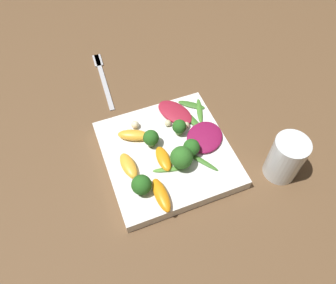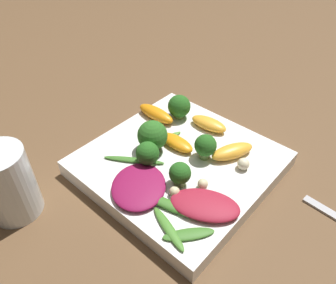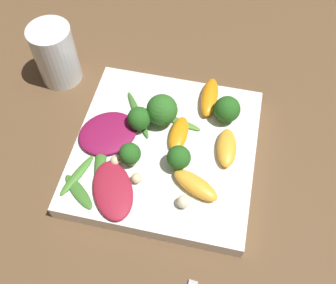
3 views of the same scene
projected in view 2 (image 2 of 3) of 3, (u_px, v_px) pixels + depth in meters
The scene contains 22 objects.
ground_plane at pixel (179, 170), 0.49m from camera, with size 2.40×2.40×0.00m, color brown.
plate at pixel (179, 164), 0.48m from camera, with size 0.25×0.25×0.03m.
drinking_glass at pixel (7, 184), 0.40m from camera, with size 0.06×0.06×0.10m.
radicchio_leaf_0 at pixel (205, 205), 0.40m from camera, with size 0.08×0.10×0.01m.
radicchio_leaf_1 at pixel (139, 186), 0.42m from camera, with size 0.11×0.11×0.01m.
orange_segment_0 at pixel (209, 124), 0.52m from camera, with size 0.03×0.06×0.02m.
orange_segment_1 at pixel (232, 151), 0.47m from camera, with size 0.07×0.05×0.02m.
orange_segment_2 at pixel (156, 114), 0.54m from camera, with size 0.02×0.07×0.02m.
orange_segment_3 at pixel (177, 143), 0.48m from camera, with size 0.03×0.06×0.01m.
broccoli_floret_0 at pixel (180, 174), 0.42m from camera, with size 0.03×0.03×0.03m.
broccoli_floret_1 at pixel (152, 136), 0.47m from camera, with size 0.04×0.04×0.05m.
broccoli_floret_2 at pixel (205, 146), 0.46m from camera, with size 0.03×0.03×0.04m.
broccoli_floret_3 at pixel (179, 107), 0.53m from camera, with size 0.04×0.04×0.04m.
broccoli_floret_4 at pixel (148, 154), 0.45m from camera, with size 0.03×0.03×0.04m.
arugula_sprig_0 at pixel (168, 228), 0.38m from camera, with size 0.03×0.07×0.01m.
arugula_sprig_1 at pixel (167, 204), 0.40m from camera, with size 0.04×0.09×0.01m.
arugula_sprig_2 at pixel (163, 139), 0.50m from camera, with size 0.07×0.03×0.00m.
arugula_sprig_3 at pixel (134, 160), 0.46m from camera, with size 0.06×0.08×0.00m.
arugula_sprig_4 at pixel (189, 234), 0.37m from camera, with size 0.06×0.05×0.00m.
macadamia_nut_0 at pixel (243, 164), 0.45m from camera, with size 0.02×0.02×0.02m.
macadamia_nut_1 at pixel (203, 184), 0.42m from camera, with size 0.01×0.01×0.01m.
macadamia_nut_2 at pixel (174, 192), 0.41m from camera, with size 0.01×0.01×0.01m.
Camera 2 is at (-0.27, -0.22, 0.35)m, focal length 35.00 mm.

